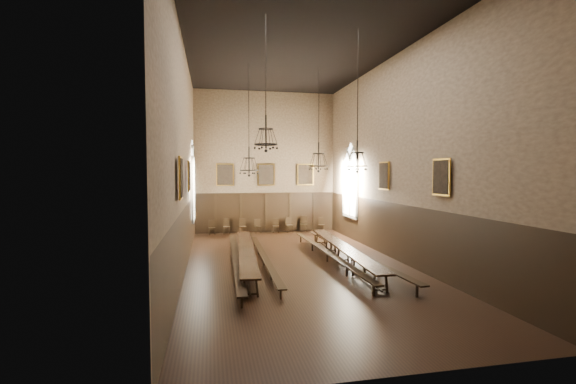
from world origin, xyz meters
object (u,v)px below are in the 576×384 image
object	(u,v)px
bench_left_inner	(264,259)
chair_5	(289,228)
chair_6	(304,227)
chair_7	(321,227)
chandelier_back_right	(319,160)
chair_1	(227,229)
table_right	(343,254)
chandelier_front_left	(266,135)
table_left	(246,257)
chair_3	(258,229)
bench_left_outer	(236,260)
chair_4	(276,228)
chair_0	(212,230)
bench_right_inner	(327,255)
chandelier_front_right	(357,155)
chandelier_back_left	(249,164)
chair_2	(243,229)
bench_right_outer	(352,255)

from	to	relation	value
bench_left_inner	chair_5	bearing A→B (deg)	71.65
bench_left_inner	chair_6	distance (m)	9.31
chair_7	chandelier_back_right	size ratio (longest dim) A/B	0.18
chair_1	chair_5	distance (m)	3.98
table_right	chandelier_front_left	xyz separation A→B (m)	(-3.71, -2.85, 4.74)
table_left	chair_6	distance (m)	9.48
chair_3	chair_6	distance (m)	3.01
table_right	table_left	bearing A→B (deg)	175.66
bench_left_outer	chair_4	bearing A→B (deg)	70.09
chair_0	chair_4	distance (m)	4.01
chair_5	table_left	bearing A→B (deg)	-122.84
bench_right_inner	chandelier_front_right	xyz separation A→B (m)	(0.32, -2.54, 4.19)
bench_left_inner	chair_5	xyz separation A→B (m)	(2.80, 8.45, 0.02)
bench_left_inner	chair_4	world-z (taller)	chair_4
table_left	chandelier_back_left	size ratio (longest dim) A/B	1.75
bench_left_inner	chair_6	xyz separation A→B (m)	(3.78, 8.51, 0.04)
table_left	chair_1	size ratio (longest dim) A/B	9.68
bench_right_inner	chair_7	xyz separation A→B (m)	(2.18, 8.33, -0.03)
chair_2	chandelier_front_right	bearing A→B (deg)	-80.12
bench_left_inner	chair_4	distance (m)	8.68
table_right	chair_1	distance (m)	9.79
chair_4	chandelier_back_left	world-z (taller)	chandelier_back_left
chair_0	chair_2	xyz separation A→B (m)	(1.92, 0.05, 0.01)
chair_7	chandelier_front_right	xyz separation A→B (m)	(-1.86, -10.88, 4.22)
bench_right_outer	chair_0	distance (m)	10.36
table_right	chair_7	xyz separation A→B (m)	(1.56, 8.61, -0.10)
chair_6	chandelier_front_right	xyz separation A→B (m)	(-0.69, -10.92, 4.18)
bench_right_outer	chair_7	distance (m)	8.57
chair_7	chair_4	bearing A→B (deg)	-161.75
bench_left_inner	bench_right_inner	size ratio (longest dim) A/B	0.91
bench_right_inner	chandelier_front_left	bearing A→B (deg)	-134.72
table_right	chair_6	world-z (taller)	chair_6
chair_3	chair_4	size ratio (longest dim) A/B	1.00
chandelier_front_right	chair_1	bearing A→B (deg)	111.29
chair_5	bench_right_inner	bearing A→B (deg)	-100.10
bench_left_inner	chair_3	xyz separation A→B (m)	(0.77, 8.44, -0.00)
bench_right_inner	chandelier_front_right	world-z (taller)	chandelier_front_right
chair_0	chair_1	xyz separation A→B (m)	(0.91, 0.04, 0.02)
chair_4	chair_7	xyz separation A→B (m)	(3.02, -0.00, 0.00)
bench_left_inner	chair_3	distance (m)	8.47
chair_6	table_right	bearing A→B (deg)	-80.73
chair_1	chair_7	xyz separation A→B (m)	(6.12, -0.06, -0.02)
bench_left_outer	chair_5	xyz separation A→B (m)	(3.97, 8.51, -0.01)
bench_right_inner	chandelier_back_left	world-z (taller)	chandelier_back_left
chair_1	chair_3	xyz separation A→B (m)	(1.95, -0.09, -0.02)
chandelier_back_right	bench_right_outer	bearing A→B (deg)	-74.89
table_right	chair_5	bearing A→B (deg)	93.85
bench_right_outer	table_left	bearing A→B (deg)	177.50
bench_left_inner	chandelier_front_left	bearing A→B (deg)	-96.32
chair_1	chair_5	size ratio (longest dim) A/B	0.99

